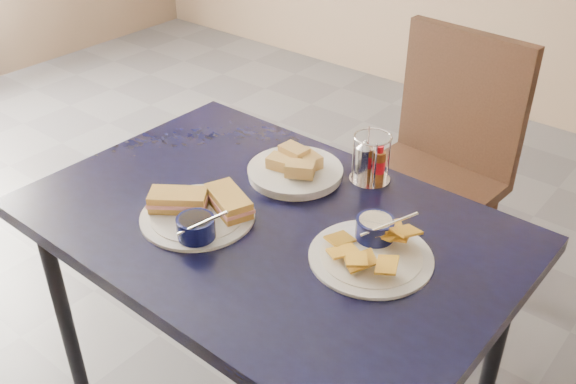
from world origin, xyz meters
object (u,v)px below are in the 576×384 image
Objects in this scene: chair_far at (438,154)px; plantain_plate at (373,246)px; sandwich_plate at (200,211)px; bread_basket at (295,169)px; dining_table at (269,241)px; condiment_caddy at (370,161)px.

chair_far is 3.46× the size of plantain_plate.
bread_basket is at bearing 80.06° from sandwich_plate.
dining_table is 0.19m from sandwich_plate.
chair_far reaches higher than sandwich_plate.
sandwich_plate is at bearing -159.07° from plantain_plate.
plantain_plate is at bearing 9.87° from dining_table.
condiment_caddy is (0.22, 0.42, 0.03)m from sandwich_plate.
sandwich_plate is at bearing -117.52° from condiment_caddy.
sandwich_plate is 2.25× the size of condiment_caddy.
sandwich_plate is at bearing -98.90° from chair_far.
plantain_plate is 1.11× the size of bread_basket.
dining_table is at bearing -69.61° from bread_basket.
dining_table is 0.29m from plantain_plate.
plantain_plate is (0.27, 0.05, 0.09)m from dining_table.
chair_far is 7.15× the size of condiment_caddy.
chair_far is 3.18× the size of sandwich_plate.
bread_basket is 0.20m from condiment_caddy.
chair_far reaches higher than bread_basket.
bread_basket is (-0.35, 0.15, 0.00)m from plantain_plate.
plantain_plate is at bearing -73.54° from chair_far.
condiment_caddy reaches higher than sandwich_plate.
plantain_plate reaches higher than bread_basket.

